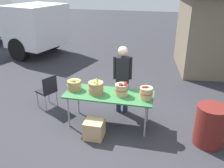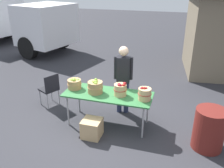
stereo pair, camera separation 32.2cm
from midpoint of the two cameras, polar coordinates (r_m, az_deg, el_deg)
ground_plane at (r=5.56m, az=-2.39°, el=-9.28°), size 40.00×40.00×0.00m
market_table at (r=5.21m, az=-2.52°, el=-2.78°), size 1.90×0.76×0.75m
apple_basket_green_0 at (r=5.43m, az=-10.57°, el=-0.16°), size 0.32×0.32×0.26m
apple_basket_green_1 at (r=5.18m, az=-5.59°, el=-0.77°), size 0.34×0.34×0.32m
apple_basket_red_0 at (r=5.06m, az=0.42°, el=-1.20°), size 0.28×0.28×0.30m
apple_basket_red_1 at (r=4.95m, az=6.17°, el=-2.08°), size 0.28×0.28×0.29m
vendor_adult at (r=5.60m, az=0.84°, el=2.16°), size 0.43×0.27×1.65m
folding_chair at (r=6.22m, az=-16.32°, el=-1.19°), size 0.54×0.54×0.86m
trash_barrel at (r=5.05m, az=20.43°, el=-9.18°), size 0.58×0.58×0.82m
produce_crate at (r=5.07m, az=-6.04°, el=-10.48°), size 0.38×0.38×0.38m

